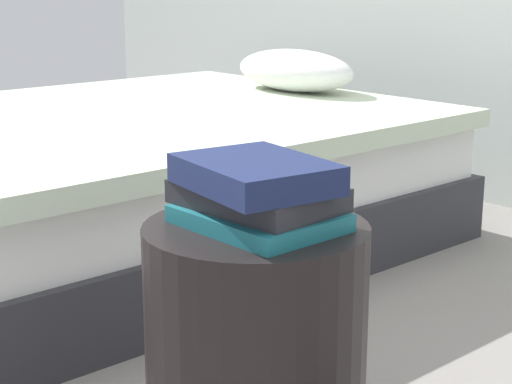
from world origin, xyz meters
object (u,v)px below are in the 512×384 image
side_table (256,352)px  book_teal (259,218)px  bed (126,179)px  book_navy (255,174)px  book_charcoal (257,196)px

side_table → book_teal: bearing=8.2°
bed → side_table: 1.42m
book_teal → book_navy: (0.00, -0.01, 0.08)m
book_teal → book_charcoal: book_charcoal is taller
bed → side_table: bearing=-23.6°
side_table → book_navy: bearing=-45.0°
book_charcoal → book_navy: book_navy is taller
bed → book_navy: bearing=-23.9°
side_table → book_charcoal: 0.29m
side_table → book_charcoal: size_ratio=1.73×
book_navy → book_teal: bearing=119.3°
side_table → bed: bearing=157.0°
side_table → book_navy: (0.01, -0.01, 0.34)m
bed → book_navy: bed is taller
book_charcoal → book_navy: (0.02, -0.02, 0.05)m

